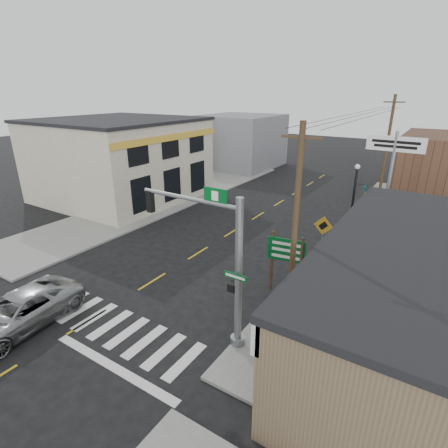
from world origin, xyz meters
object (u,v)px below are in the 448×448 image
Objects in this scene: utility_pole_near at (294,234)px; utility_pole_far at (386,151)px; dance_center_sign at (393,161)px; suv at (19,312)px; fire_hydrant at (280,292)px; guide_sign at (286,257)px; lamp_post at (354,204)px; traffic_signal_pole at (222,255)px; bare_tree at (366,271)px.

utility_pole_far is (0.00, 19.53, 0.33)m from utility_pole_near.
dance_center_sign is at bearing 80.37° from utility_pole_near.
utility_pole_near is at bearing -90.58° from utility_pole_far.
suv is at bearing -118.26° from dance_center_sign.
utility_pole_near is at bearing -58.20° from fire_hydrant.
guide_sign is 0.58× the size of lamp_post.
traffic_signal_pole is at bearing -109.49° from guide_sign.
bare_tree is at bearing -52.80° from lamp_post.
utility_pole_far reaches higher than traffic_signal_pole.
utility_pole_near is (-2.64, 0.15, 0.68)m from bare_tree.
suv is 0.76× the size of dance_center_sign.
bare_tree is (3.84, -2.58, 1.55)m from guide_sign.
lamp_post is (1.42, 6.17, 1.14)m from guide_sign.
bare_tree is at bearing -5.56° from utility_pole_near.
utility_pole_near is 0.93× the size of utility_pole_far.
utility_pole_near reaches higher than traffic_signal_pole.
dance_center_sign is (2.70, 9.20, 3.23)m from guide_sign.
guide_sign is at bearing 146.09° from bare_tree.
traffic_signal_pole is 0.87× the size of dance_center_sign.
guide_sign reaches higher than fire_hydrant.
dance_center_sign is at bearing 52.86° from suv.
fire_hydrant is 11.17m from dance_center_sign.
suv is 27.19m from utility_pole_far.
utility_pole_near is at bearing 25.97° from suv.
bare_tree is at bearing -82.95° from utility_pole_far.
utility_pole_far is at bearing 85.31° from traffic_signal_pole.
dance_center_sign is at bearing 74.44° from fire_hydrant.
utility_pole_near is at bearing 176.72° from bare_tree.
bare_tree is 2.73m from utility_pole_near.
fire_hydrant is (8.35, 7.55, -0.24)m from suv.
utility_pole_far is at bearing 77.45° from guide_sign.
dance_center_sign reaches higher than traffic_signal_pole.
utility_pole_near is (1.20, -2.43, 2.24)m from guide_sign.
lamp_post is 1.19× the size of bare_tree.
dance_center_sign is 0.84× the size of utility_pole_near.
fire_hydrant is at bearing 37.64° from suv.
suv is at bearing -144.59° from guide_sign.
utility_pole_near reaches higher than fire_hydrant.
utility_pole_far is at bearing 97.63° from bare_tree.
lamp_post is at bearing 78.57° from traffic_signal_pole.
fire_hydrant is at bearing 119.52° from utility_pole_near.
fire_hydrant is 0.10× the size of dance_center_sign.
fire_hydrant is at bearing 151.46° from bare_tree.
traffic_signal_pole is (7.53, 3.82, 3.00)m from suv.
traffic_signal_pole is 1.95× the size of guide_sign.
lamp_post is 0.77× the size of dance_center_sign.
lamp_post is (2.24, 10.39, -0.48)m from traffic_signal_pole.
utility_pole_far is (1.20, 17.59, 4.19)m from fire_hydrant.
guide_sign is (8.35, 8.04, 1.38)m from suv.
lamp_post reaches higher than bare_tree.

